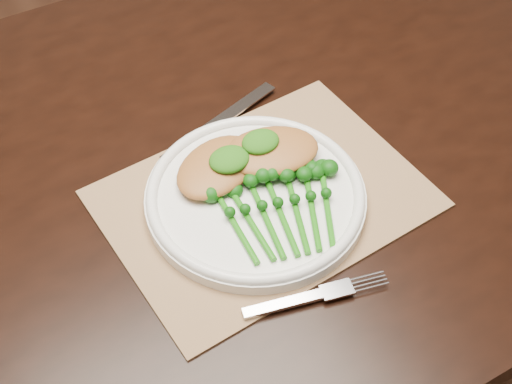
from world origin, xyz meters
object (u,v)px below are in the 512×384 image
dining_table (213,302)px  dinner_plate (255,196)px  chicken_fillet_left (217,167)px  broccolini_bundle (282,217)px  placemat (264,198)px

dining_table → dinner_plate: dinner_plate is taller
dining_table → chicken_fillet_left: chicken_fillet_left is taller
chicken_fillet_left → broccolini_bundle: (0.04, -0.11, -0.01)m
chicken_fillet_left → broccolini_bundle: chicken_fillet_left is taller
broccolini_bundle → dinner_plate: bearing=113.9°
placemat → broccolini_bundle: 0.06m
placemat → dining_table: bearing=105.1°
dinner_plate → broccolini_bundle: 0.05m
dining_table → broccolini_bundle: (0.04, -0.16, 0.40)m
placemat → dinner_plate: (-0.01, -0.00, 0.01)m
dinner_plate → placemat: bearing=6.2°
dinner_plate → chicken_fillet_left: bearing=116.3°
placemat → chicken_fillet_left: 0.07m
placemat → dinner_plate: dinner_plate is taller
placemat → chicken_fillet_left: chicken_fillet_left is taller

